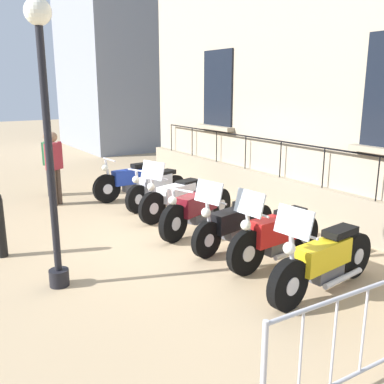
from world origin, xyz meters
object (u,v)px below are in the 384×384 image
at_px(motorcycle_red, 275,236).
at_px(motorcycle_blue, 131,181).
at_px(pedestrian_walking, 49,160).
at_px(motorcycle_white, 177,196).
at_px(motorcycle_silver, 157,188).
at_px(lamppost, 47,128).
at_px(bollard, 0,225).
at_px(crowd_barrier, 349,339).
at_px(motorcycle_black, 234,223).
at_px(pedestrian_standing, 54,164).
at_px(motorcycle_maroon, 198,209).
at_px(motorcycle_yellow, 324,262).

bearing_deg(motorcycle_red, motorcycle_blue, -87.79).
bearing_deg(pedestrian_walking, motorcycle_white, 118.59).
bearing_deg(motorcycle_silver, motorcycle_red, 89.84).
xyz_separation_m(lamppost, bollard, (0.49, -1.59, -1.69)).
height_order(motorcycle_blue, motorcycle_white, motorcycle_white).
xyz_separation_m(motorcycle_red, crowd_barrier, (1.53, 2.57, 0.09)).
distance_m(motorcycle_white, lamppost, 4.12).
bearing_deg(motorcycle_black, lamppost, -2.47).
height_order(motorcycle_red, pedestrian_standing, pedestrian_standing).
relative_size(motorcycle_black, crowd_barrier, 1.01).
xyz_separation_m(motorcycle_maroon, crowd_barrier, (1.39, 4.58, 0.11)).
xyz_separation_m(motorcycle_yellow, pedestrian_walking, (1.67, -7.47, 0.48)).
bearing_deg(crowd_barrier, motorcycle_blue, -100.02).
xyz_separation_m(motorcycle_yellow, pedestrian_standing, (1.81, -6.50, 0.54)).
relative_size(motorcycle_white, motorcycle_maroon, 1.02).
xyz_separation_m(motorcycle_maroon, bollard, (3.47, -0.67, 0.10)).
distance_m(motorcycle_silver, pedestrian_walking, 3.05).
bearing_deg(motorcycle_black, pedestrian_walking, -72.38).
bearing_deg(crowd_barrier, motorcycle_red, -120.79).
height_order(motorcycle_silver, crowd_barrier, crowd_barrier).
relative_size(motorcycle_silver, pedestrian_walking, 1.15).
relative_size(motorcycle_maroon, motorcycle_black, 1.04).
distance_m(motorcycle_blue, motorcycle_black, 4.04).
distance_m(motorcycle_silver, motorcycle_black, 3.03).
xyz_separation_m(motorcycle_black, motorcycle_yellow, (0.05, 2.03, 0.01)).
xyz_separation_m(motorcycle_black, lamppost, (3.05, -0.13, 1.81)).
distance_m(bollard, pedestrian_standing, 3.25).
height_order(motorcycle_yellow, bollard, motorcycle_yellow).
xyz_separation_m(motorcycle_white, motorcycle_yellow, (0.14, 4.14, -0.00)).
bearing_deg(motorcycle_black, pedestrian_standing, -67.35).
bearing_deg(motorcycle_white, motorcycle_yellow, 88.02).
bearing_deg(motorcycle_blue, motorcycle_yellow, 90.72).
height_order(crowd_barrier, pedestrian_standing, pedestrian_standing).
bearing_deg(motorcycle_red, motorcycle_silver, -90.16).
relative_size(motorcycle_white, pedestrian_walking, 1.31).
height_order(motorcycle_maroon, pedestrian_standing, pedestrian_standing).
relative_size(motorcycle_yellow, pedestrian_standing, 1.28).
distance_m(motorcycle_blue, bollard, 4.12).
bearing_deg(pedestrian_walking, lamppost, 75.97).
height_order(motorcycle_blue, motorcycle_maroon, motorcycle_blue).
bearing_deg(motorcycle_white, bollard, 6.05).
height_order(motorcycle_silver, pedestrian_walking, pedestrian_walking).
distance_m(motorcycle_yellow, bollard, 5.12).
bearing_deg(motorcycle_black, motorcycle_yellow, 88.49).
distance_m(motorcycle_black, crowd_barrier, 3.82).
bearing_deg(motorcycle_yellow, bollard, -47.08).
relative_size(lamppost, pedestrian_walking, 2.32).
xyz_separation_m(motorcycle_silver, pedestrian_standing, (1.94, -1.44, 0.54)).
distance_m(motorcycle_blue, pedestrian_walking, 2.18).
relative_size(motorcycle_silver, motorcycle_maroon, 0.89).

